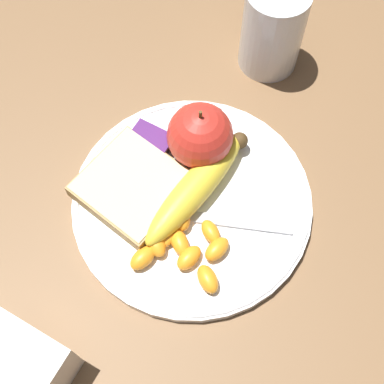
{
  "coord_description": "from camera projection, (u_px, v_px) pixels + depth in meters",
  "views": [
    {
      "loc": [
        -0.12,
        0.21,
        0.54
      ],
      "look_at": [
        0.0,
        0.0,
        0.03
      ],
      "focal_mm": 50.0,
      "sensor_mm": 36.0,
      "label": 1
    }
  ],
  "objects": [
    {
      "name": "apple",
      "position": [
        200.0,
        136.0,
        0.57
      ],
      "size": [
        0.07,
        0.07,
        0.08
      ],
      "color": "red",
      "rests_on": "plate"
    },
    {
      "name": "ground_plane",
      "position": [
        192.0,
        204.0,
        0.59
      ],
      "size": [
        3.0,
        3.0,
        0.0
      ],
      "primitive_type": "plane",
      "color": "brown"
    },
    {
      "name": "banana",
      "position": [
        200.0,
        188.0,
        0.57
      ],
      "size": [
        0.06,
        0.17,
        0.03
      ],
      "color": "yellow",
      "rests_on": "plate"
    },
    {
      "name": "fork",
      "position": [
        199.0,
        219.0,
        0.57
      ],
      "size": [
        0.16,
        0.08,
        0.0
      ],
      "rotation": [
        0.0,
        0.0,
        12.94
      ],
      "color": "#B2B2B7",
      "rests_on": "plate"
    },
    {
      "name": "orange_segment_2",
      "position": [
        211.0,
        232.0,
        0.55
      ],
      "size": [
        0.03,
        0.03,
        0.02
      ],
      "color": "orange",
      "rests_on": "plate"
    },
    {
      "name": "bread_slice",
      "position": [
        134.0,
        187.0,
        0.57
      ],
      "size": [
        0.12,
        0.12,
        0.02
      ],
      "color": "#AB8751",
      "rests_on": "plate"
    },
    {
      "name": "orange_segment_4",
      "position": [
        178.0,
        215.0,
        0.56
      ],
      "size": [
        0.04,
        0.04,
        0.02
      ],
      "color": "orange",
      "rests_on": "plate"
    },
    {
      "name": "plate",
      "position": [
        192.0,
        202.0,
        0.58
      ],
      "size": [
        0.26,
        0.26,
        0.01
      ],
      "color": "white",
      "rests_on": "ground_plane"
    },
    {
      "name": "orange_segment_7",
      "position": [
        189.0,
        258.0,
        0.54
      ],
      "size": [
        0.02,
        0.03,
        0.02
      ],
      "color": "orange",
      "rests_on": "plate"
    },
    {
      "name": "juice_glass",
      "position": [
        272.0,
        31.0,
        0.63
      ],
      "size": [
        0.07,
        0.07,
        0.11
      ],
      "color": "silver",
      "rests_on": "ground_plane"
    },
    {
      "name": "orange_segment_8",
      "position": [
        208.0,
        279.0,
        0.53
      ],
      "size": [
        0.04,
        0.03,
        0.02
      ],
      "color": "orange",
      "rests_on": "plate"
    },
    {
      "name": "orange_segment_3",
      "position": [
        217.0,
        249.0,
        0.55
      ],
      "size": [
        0.03,
        0.03,
        0.02
      ],
      "color": "orange",
      "rests_on": "plate"
    },
    {
      "name": "orange_segment_6",
      "position": [
        155.0,
        243.0,
        0.55
      ],
      "size": [
        0.04,
        0.03,
        0.02
      ],
      "color": "orange",
      "rests_on": "plate"
    },
    {
      "name": "condiment_caddy",
      "position": [
        19.0,
        373.0,
        0.48
      ],
      "size": [
        0.08,
        0.08,
        0.07
      ],
      "color": "silver",
      "rests_on": "ground_plane"
    },
    {
      "name": "orange_segment_1",
      "position": [
        171.0,
        237.0,
        0.55
      ],
      "size": [
        0.02,
        0.03,
        0.01
      ],
      "color": "orange",
      "rests_on": "plate"
    },
    {
      "name": "orange_segment_0",
      "position": [
        143.0,
        258.0,
        0.54
      ],
      "size": [
        0.03,
        0.03,
        0.02
      ],
      "color": "orange",
      "rests_on": "plate"
    },
    {
      "name": "jam_packet",
      "position": [
        150.0,
        144.0,
        0.6
      ],
      "size": [
        0.05,
        0.04,
        0.02
      ],
      "color": "silver",
      "rests_on": "plate"
    },
    {
      "name": "orange_segment_5",
      "position": [
        180.0,
        242.0,
        0.55
      ],
      "size": [
        0.03,
        0.03,
        0.02
      ],
      "color": "orange",
      "rests_on": "plate"
    }
  ]
}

